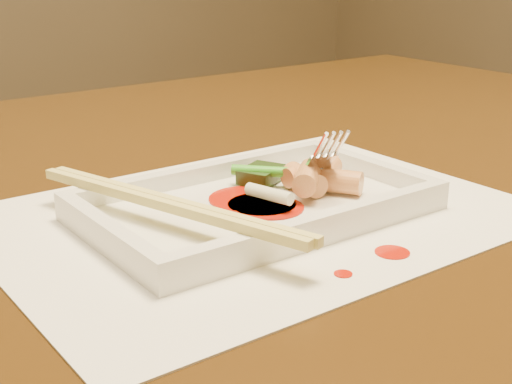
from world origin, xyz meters
TOP-DOWN VIEW (x-y plane):
  - table at (0.00, 0.00)m, footprint 1.40×0.90m
  - placemat at (-0.03, -0.11)m, footprint 0.40×0.30m
  - sauce_splatter_a at (-0.00, -0.22)m, footprint 0.02×0.02m
  - sauce_splatter_b at (-0.05, -0.23)m, footprint 0.01×0.01m
  - plate_base at (-0.03, -0.11)m, footprint 0.26×0.16m
  - plate_rim_far at (-0.03, -0.04)m, footprint 0.26×0.01m
  - plate_rim_near at (-0.03, -0.18)m, footprint 0.26×0.01m
  - plate_rim_left at (-0.15, -0.11)m, footprint 0.01×0.14m
  - plate_rim_right at (0.09, -0.11)m, footprint 0.01×0.14m
  - veg_piece at (0.00, -0.07)m, footprint 0.05×0.04m
  - scallion_white at (-0.03, -0.12)m, footprint 0.02×0.04m
  - scallion_green at (0.01, -0.09)m, footprint 0.06×0.07m
  - chopstick_a at (-0.11, -0.11)m, footprint 0.08×0.24m
  - chopstick_b at (-0.10, -0.11)m, footprint 0.08×0.24m
  - fork at (0.04, -0.09)m, footprint 0.09×0.10m
  - sauce_blob_0 at (-0.03, -0.10)m, footprint 0.06×0.06m
  - sauce_blob_1 at (-0.03, -0.11)m, footprint 0.05×0.05m
  - sauce_blob_2 at (-0.03, -0.12)m, footprint 0.05×0.05m
  - rice_cake_0 at (0.03, -0.12)m, footprint 0.04×0.05m
  - rice_cake_1 at (0.03, -0.10)m, footprint 0.04×0.02m
  - rice_cake_2 at (0.01, -0.12)m, footprint 0.05×0.04m
  - rice_cake_3 at (0.04, -0.11)m, footprint 0.05×0.04m
  - rice_cake_4 at (0.02, -0.11)m, footprint 0.03×0.05m

SIDE VIEW (x-z plane):
  - table at x=0.00m, z-range 0.27..1.02m
  - placemat at x=-0.03m, z-range 0.75..0.75m
  - sauce_splatter_a at x=0.00m, z-range 0.75..0.75m
  - sauce_splatter_b at x=-0.05m, z-range 0.75..0.75m
  - plate_base at x=-0.03m, z-range 0.75..0.76m
  - sauce_blob_0 at x=-0.03m, z-range 0.76..0.76m
  - sauce_blob_1 at x=-0.03m, z-range 0.76..0.76m
  - sauce_blob_2 at x=-0.03m, z-range 0.76..0.76m
  - plate_rim_far at x=-0.03m, z-range 0.76..0.77m
  - plate_rim_near at x=-0.03m, z-range 0.76..0.77m
  - plate_rim_left at x=-0.15m, z-range 0.76..0.77m
  - plate_rim_right at x=0.09m, z-range 0.76..0.77m
  - veg_piece at x=0.00m, z-range 0.76..0.77m
  - rice_cake_0 at x=0.03m, z-range 0.76..0.78m
  - rice_cake_1 at x=0.03m, z-range 0.76..0.78m
  - rice_cake_3 at x=0.04m, z-range 0.76..0.78m
  - rice_cake_4 at x=0.02m, z-range 0.76..0.78m
  - scallion_white at x=-0.03m, z-range 0.77..0.78m
  - scallion_green at x=0.01m, z-range 0.77..0.78m
  - rice_cake_2 at x=0.01m, z-range 0.77..0.79m
  - chopstick_a at x=-0.11m, z-range 0.77..0.78m
  - chopstick_b at x=-0.10m, z-range 0.77..0.78m
  - fork at x=0.04m, z-range 0.76..0.90m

